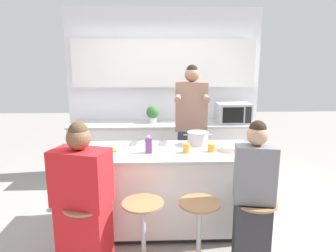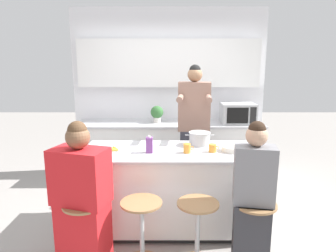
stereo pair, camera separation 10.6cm
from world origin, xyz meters
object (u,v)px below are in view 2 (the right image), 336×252
Objects in this scene: bar_stool_center_left at (141,231)px; bar_stool_center_right at (196,232)px; coffee_cup_far at (211,148)px; potted_plant at (156,113)px; person_cooking at (193,135)px; microwave at (236,113)px; banana_bunch at (112,149)px; fruit_bowl at (231,149)px; coffee_cup_near at (186,148)px; person_seated_near at (251,202)px; juice_carton at (148,145)px; bar_stool_leftmost at (84,233)px; person_wrapped_blanket at (80,201)px; cooking_pot at (198,138)px; bar_stool_rightmost at (252,232)px; kitchen_island at (168,188)px.

bar_stool_center_left and bar_stool_center_right have the same top height.
potted_plant is at bearing 112.29° from coffee_cup_far.
person_cooking is 3.52× the size of microwave.
bar_stool_center_right is 1.48m from person_cooking.
banana_bunch is 0.29× the size of microwave.
fruit_bowl is 2.06× the size of coffee_cup_near.
person_seated_near is 12.09× the size of coffee_cup_far.
fruit_bowl is (0.35, -0.72, 0.03)m from person_cooking.
person_cooking is 10.03× the size of juice_carton.
bar_stool_leftmost is at bearing -101.96° from banana_bunch.
person_wrapped_blanket reaches higher than bar_stool_center_left.
person_wrapped_blanket is at bearing -123.23° from person_cooking.
coffee_cup_far reaches higher than banana_bunch.
coffee_cup_far is at bearing -2.34° from banana_bunch.
juice_carton is at bearing -178.41° from coffee_cup_far.
potted_plant is at bearing 122.81° from person_seated_near.
bar_stool_center_right is 0.35× the size of person_cooking.
person_seated_near is (0.98, -0.01, 0.28)m from bar_stool_center_left.
cooking_pot is at bearing 39.66° from bar_stool_leftmost.
person_cooking is (1.08, 1.38, 0.56)m from bar_stool_leftmost.
microwave reaches higher than juice_carton.
person_cooking is at bearing 115.76° from fruit_bowl.
person_seated_near is (0.48, 0.00, 0.28)m from bar_stool_center_right.
bar_stool_rightmost is 1.55m from person_cooking.
cooking_pot reaches higher than bar_stool_leftmost.
fruit_bowl is at bearing -4.02° from kitchen_island.
person_wrapped_blanket is 2.64× the size of microwave.
person_seated_near is 2.22m from microwave.
coffee_cup_near is at bearing 48.33° from person_wrapped_blanket.
person_cooking is (0.57, 1.35, 0.56)m from bar_stool_center_left.
banana_bunch is (-0.86, 0.66, 0.58)m from bar_stool_center_right.
bar_stool_rightmost is at bearing -26.46° from banana_bunch.
kitchen_island is at bearing 171.03° from coffee_cup_far.
bar_stool_center_right is 5.58× the size of coffee_cup_far.
person_cooking is at bearing 100.22° from coffee_cup_far.
juice_carton is (0.40, -0.06, 0.06)m from banana_bunch.
bar_stool_rightmost is at bearing -83.07° from fruit_bowl.
coffee_cup_near is (0.44, 0.57, 0.61)m from bar_stool_center_left.
person_cooking is 1.17m from banana_bunch.
juice_carton is at bearing -129.53° from microwave.
bar_stool_leftmost is 1.68m from fruit_bowl.
person_seated_near is at bearing -47.14° from coffee_cup_near.
cooking_pot is at bearing 30.49° from kitchen_island.
potted_plant reaches higher than coffee_cup_far.
bar_stool_leftmost is 2.81× the size of fruit_bowl.
kitchen_island is 1.04m from bar_stool_rightmost.
juice_carton is at bearing 63.63° from person_wrapped_blanket.
person_cooking is 1.45m from person_seated_near.
coffee_cup_near is (0.94, 0.60, 0.61)m from bar_stool_leftmost.
person_wrapped_blanket is at bearing -133.32° from juice_carton.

